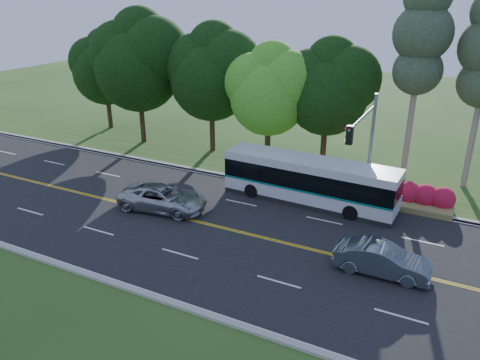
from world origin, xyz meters
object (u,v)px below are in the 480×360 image
at_px(transit_bus, 309,181).
at_px(suv, 163,198).
at_px(sedan, 382,260).
at_px(traffic_signal, 365,140).

distance_m(transit_bus, suv, 9.17).
xyz_separation_m(transit_bus, sedan, (5.84, -6.16, -0.69)).
bearing_deg(sedan, transit_bus, 42.14).
height_order(sedan, suv, suv).
relative_size(traffic_signal, sedan, 1.55).
bearing_deg(suv, traffic_signal, -73.47).
distance_m(traffic_signal, transit_bus, 4.57).
distance_m(sedan, suv, 13.51).
bearing_deg(sedan, traffic_signal, 22.03).
bearing_deg(traffic_signal, transit_bus, 177.37).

